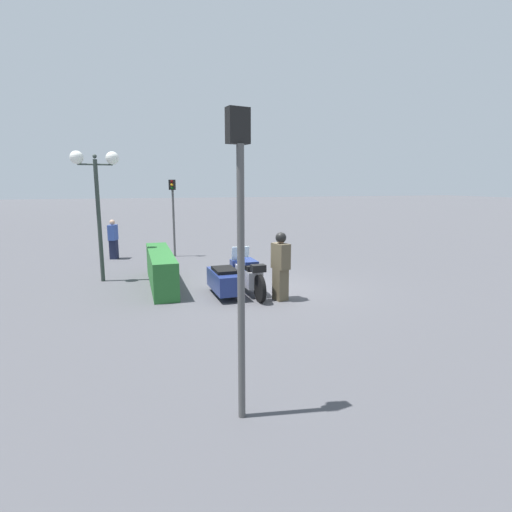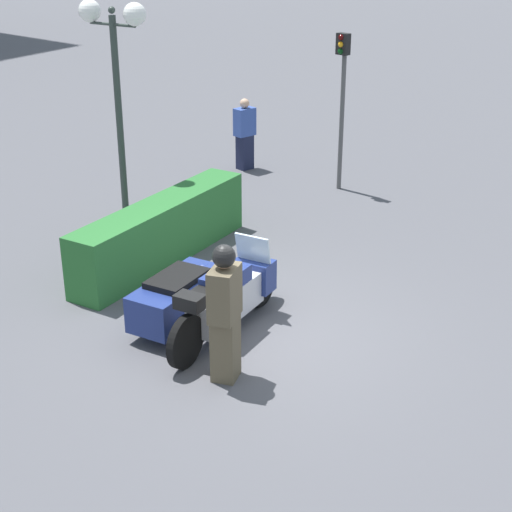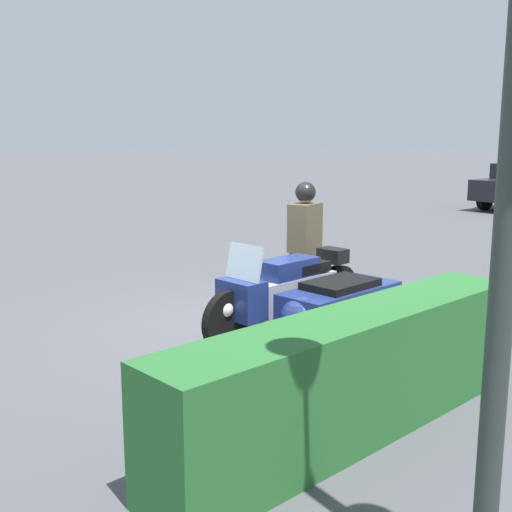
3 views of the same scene
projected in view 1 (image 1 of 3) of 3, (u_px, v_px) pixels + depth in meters
name	position (u px, v px, depth m)	size (l,w,h in m)	color
ground_plane	(259.00, 290.00, 11.22)	(160.00, 160.00, 0.00)	#4C4C51
police_motorcycle	(234.00, 276.00, 10.74)	(2.62, 1.27, 1.17)	black
officer_rider	(281.00, 264.00, 10.06)	(0.53, 0.40, 1.75)	brown
hedge_bush_curbside	(161.00, 269.00, 11.60)	(3.83, 0.64, 1.00)	#28662D
twin_lamp_post	(96.00, 178.00, 11.67)	(0.38, 1.35, 3.87)	#2D3833
traffic_light_near	(173.00, 206.00, 16.02)	(0.22, 0.29, 3.10)	#4C4C4C
traffic_light_far	(240.00, 225.00, 4.68)	(0.22, 0.28, 3.77)	#4C4C4C
pedestrian_bystander	(113.00, 239.00, 15.73)	(0.50, 0.39, 1.56)	#191E38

